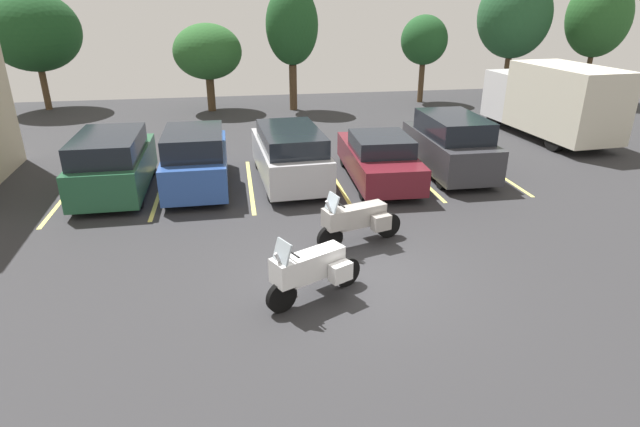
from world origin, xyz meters
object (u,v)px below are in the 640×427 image
(motorcycle_second, at_px, (357,219))
(car_silver, at_px, (290,154))
(car_green, at_px, (113,163))
(box_truck, at_px, (552,100))
(car_maroon, at_px, (379,158))
(car_charcoal, at_px, (450,145))
(car_blue, at_px, (196,159))
(motorcycle_touring, at_px, (311,269))

(motorcycle_second, xyz_separation_m, car_silver, (-1.05, 4.79, 0.25))
(car_green, relative_size, car_silver, 0.93)
(motorcycle_second, bearing_deg, box_truck, 39.85)
(car_green, xyz_separation_m, car_maroon, (8.10, -0.27, -0.17))
(car_maroon, bearing_deg, box_truck, 25.91)
(car_charcoal, bearing_deg, car_blue, -179.27)
(car_green, xyz_separation_m, car_charcoal, (10.63, 0.14, 0.05))
(car_blue, bearing_deg, motorcycle_touring, -70.24)
(motorcycle_touring, bearing_deg, car_silver, 86.85)
(motorcycle_second, height_order, car_green, car_green)
(motorcycle_second, distance_m, box_truck, 13.33)
(motorcycle_touring, relative_size, car_maroon, 0.42)
(motorcycle_touring, distance_m, car_silver, 7.03)
(car_maroon, distance_m, car_charcoal, 2.58)
(car_maroon, bearing_deg, car_blue, 176.92)
(motorcycle_touring, relative_size, car_blue, 0.45)
(car_silver, bearing_deg, motorcycle_second, -77.68)
(car_silver, xyz_separation_m, car_maroon, (2.80, -0.37, -0.16))
(motorcycle_touring, height_order, motorcycle_second, motorcycle_touring)
(car_green, height_order, car_maroon, car_green)
(car_charcoal, bearing_deg, car_green, -179.23)
(motorcycle_touring, xyz_separation_m, car_charcoal, (5.73, 7.05, 0.29))
(motorcycle_touring, bearing_deg, car_blue, 109.76)
(car_silver, height_order, car_charcoal, car_charcoal)
(car_blue, height_order, car_charcoal, car_charcoal)
(motorcycle_second, height_order, car_charcoal, car_charcoal)
(motorcycle_touring, bearing_deg, car_charcoal, 50.92)
(motorcycle_touring, relative_size, car_charcoal, 0.45)
(car_maroon, xyz_separation_m, car_charcoal, (2.54, 0.41, 0.22))
(car_green, bearing_deg, box_truck, 13.06)
(car_silver, bearing_deg, box_truck, 18.35)
(motorcycle_second, bearing_deg, car_green, 143.55)
(car_blue, relative_size, car_charcoal, 1.00)
(motorcycle_touring, bearing_deg, car_maroon, 64.36)
(motorcycle_second, bearing_deg, car_charcoal, 48.33)
(motorcycle_touring, distance_m, car_maroon, 7.37)
(box_truck, bearing_deg, car_maroon, -154.09)
(motorcycle_touring, xyz_separation_m, motorcycle_second, (1.43, 2.23, -0.02))
(car_blue, relative_size, car_maroon, 0.93)
(car_green, distance_m, car_blue, 2.41)
(motorcycle_touring, distance_m, box_truck, 15.87)
(motorcycle_second, height_order, car_maroon, car_maroon)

